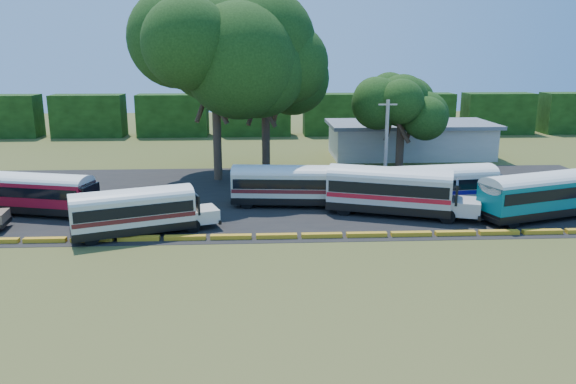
{
  "coord_description": "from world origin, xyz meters",
  "views": [
    {
      "loc": [
        0.43,
        -34.18,
        12.02
      ],
      "look_at": [
        2.52,
        6.0,
        1.89
      ],
      "focal_mm": 35.0,
      "sensor_mm": 36.0,
      "label": 1
    }
  ],
  "objects_px": {
    "bus_red": "(43,192)",
    "bus_cream_west": "(136,209)",
    "tree_west": "(214,48)",
    "bus_teal": "(540,193)",
    "bus_white_red": "(393,188)"
  },
  "relations": [
    {
      "from": "bus_red",
      "to": "tree_west",
      "type": "xyz_separation_m",
      "value": [
        12.24,
        11.52,
        10.44
      ]
    },
    {
      "from": "bus_red",
      "to": "bus_white_red",
      "type": "height_order",
      "value": "bus_white_red"
    },
    {
      "from": "bus_cream_west",
      "to": "bus_red",
      "type": "bearing_deg",
      "value": 126.73
    },
    {
      "from": "bus_red",
      "to": "tree_west",
      "type": "distance_m",
      "value": 19.78
    },
    {
      "from": "bus_cream_west",
      "to": "bus_teal",
      "type": "bearing_deg",
      "value": -16.14
    },
    {
      "from": "bus_white_red",
      "to": "bus_teal",
      "type": "height_order",
      "value": "bus_white_red"
    },
    {
      "from": "bus_white_red",
      "to": "tree_west",
      "type": "bearing_deg",
      "value": 156.46
    },
    {
      "from": "bus_cream_west",
      "to": "tree_west",
      "type": "relative_size",
      "value": 0.58
    },
    {
      "from": "bus_cream_west",
      "to": "tree_west",
      "type": "distance_m",
      "value": 20.14
    },
    {
      "from": "bus_cream_west",
      "to": "tree_west",
      "type": "height_order",
      "value": "tree_west"
    },
    {
      "from": "bus_red",
      "to": "bus_cream_west",
      "type": "bearing_deg",
      "value": -18.45
    },
    {
      "from": "bus_cream_west",
      "to": "bus_white_red",
      "type": "bearing_deg",
      "value": -8.53
    },
    {
      "from": "tree_west",
      "to": "bus_cream_west",
      "type": "bearing_deg",
      "value": -104.37
    },
    {
      "from": "bus_red",
      "to": "tree_west",
      "type": "bearing_deg",
      "value": 57.7
    },
    {
      "from": "bus_teal",
      "to": "tree_west",
      "type": "xyz_separation_m",
      "value": [
        -24.31,
        14.54,
        10.26
      ]
    }
  ]
}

